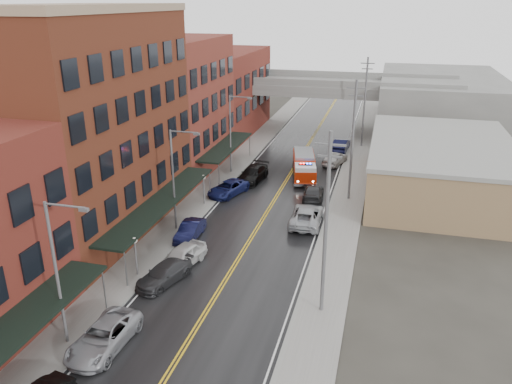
# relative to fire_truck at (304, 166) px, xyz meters

# --- Properties ---
(road) EXTENTS (11.00, 160.00, 0.02)m
(road) POSITION_rel_fire_truck_xyz_m (-1.72, -10.37, -1.45)
(road) COLOR black
(road) RESTS_ON ground
(sidewalk_left) EXTENTS (3.00, 160.00, 0.15)m
(sidewalk_left) POSITION_rel_fire_truck_xyz_m (-9.02, -10.37, -1.39)
(sidewalk_left) COLOR slate
(sidewalk_left) RESTS_ON ground
(sidewalk_right) EXTENTS (3.00, 160.00, 0.15)m
(sidewalk_right) POSITION_rel_fire_truck_xyz_m (5.58, -10.37, -1.39)
(sidewalk_right) COLOR slate
(sidewalk_right) RESTS_ON ground
(curb_left) EXTENTS (0.30, 160.00, 0.15)m
(curb_left) POSITION_rel_fire_truck_xyz_m (-7.37, -10.37, -1.39)
(curb_left) COLOR gray
(curb_left) RESTS_ON ground
(curb_right) EXTENTS (0.30, 160.00, 0.15)m
(curb_right) POSITION_rel_fire_truck_xyz_m (3.93, -10.37, -1.39)
(curb_right) COLOR gray
(curb_right) RESTS_ON ground
(brick_building_b) EXTENTS (9.00, 20.00, 18.00)m
(brick_building_b) POSITION_rel_fire_truck_xyz_m (-15.02, -17.37, 7.54)
(brick_building_b) COLOR #4D2014
(brick_building_b) RESTS_ON ground
(brick_building_c) EXTENTS (9.00, 15.00, 15.00)m
(brick_building_c) POSITION_rel_fire_truck_xyz_m (-15.02, 0.13, 6.04)
(brick_building_c) COLOR maroon
(brick_building_c) RESTS_ON ground
(brick_building_far) EXTENTS (9.00, 20.00, 12.00)m
(brick_building_far) POSITION_rel_fire_truck_xyz_m (-15.02, 17.63, 4.54)
(brick_building_far) COLOR maroon
(brick_building_far) RESTS_ON ground
(tan_building) EXTENTS (14.00, 22.00, 5.00)m
(tan_building) POSITION_rel_fire_truck_xyz_m (14.28, -0.37, 1.04)
(tan_building) COLOR #8F6F4D
(tan_building) RESTS_ON ground
(right_far_block) EXTENTS (18.00, 30.00, 8.00)m
(right_far_block) POSITION_rel_fire_truck_xyz_m (16.28, 29.63, 2.54)
(right_far_block) COLOR slate
(right_far_block) RESTS_ON ground
(awning_0) EXTENTS (2.60, 16.00, 3.09)m
(awning_0) POSITION_rel_fire_truck_xyz_m (-9.21, -36.37, 1.52)
(awning_0) COLOR black
(awning_0) RESTS_ON ground
(awning_1) EXTENTS (2.60, 18.00, 3.09)m
(awning_1) POSITION_rel_fire_truck_xyz_m (-9.21, -17.37, 1.53)
(awning_1) COLOR black
(awning_1) RESTS_ON ground
(awning_2) EXTENTS (2.60, 13.00, 3.09)m
(awning_2) POSITION_rel_fire_truck_xyz_m (-9.21, 0.13, 1.52)
(awning_2) COLOR black
(awning_2) RESTS_ON ground
(globe_lamp_1) EXTENTS (0.44, 0.44, 3.12)m
(globe_lamp_1) POSITION_rel_fire_truck_xyz_m (-8.12, -24.37, 0.85)
(globe_lamp_1) COLOR #59595B
(globe_lamp_1) RESTS_ON ground
(globe_lamp_2) EXTENTS (0.44, 0.44, 3.12)m
(globe_lamp_2) POSITION_rel_fire_truck_xyz_m (-8.12, -10.37, 0.85)
(globe_lamp_2) COLOR #59595B
(globe_lamp_2) RESTS_ON ground
(street_lamp_0) EXTENTS (2.64, 0.22, 9.00)m
(street_lamp_0) POSITION_rel_fire_truck_xyz_m (-8.26, -32.37, 3.72)
(street_lamp_0) COLOR #59595B
(street_lamp_0) RESTS_ON ground
(street_lamp_1) EXTENTS (2.64, 0.22, 9.00)m
(street_lamp_1) POSITION_rel_fire_truck_xyz_m (-8.26, -16.37, 3.72)
(street_lamp_1) COLOR #59595B
(street_lamp_1) RESTS_ON ground
(street_lamp_2) EXTENTS (2.64, 0.22, 9.00)m
(street_lamp_2) POSITION_rel_fire_truck_xyz_m (-8.26, -0.37, 3.72)
(street_lamp_2) COLOR #59595B
(street_lamp_2) RESTS_ON ground
(utility_pole_0) EXTENTS (1.80, 0.24, 12.00)m
(utility_pole_0) POSITION_rel_fire_truck_xyz_m (5.48, -25.37, 4.84)
(utility_pole_0) COLOR #59595B
(utility_pole_0) RESTS_ON ground
(utility_pole_1) EXTENTS (1.80, 0.24, 12.00)m
(utility_pole_1) POSITION_rel_fire_truck_xyz_m (5.48, -5.37, 4.84)
(utility_pole_1) COLOR #59595B
(utility_pole_1) RESTS_ON ground
(utility_pole_2) EXTENTS (1.80, 0.24, 12.00)m
(utility_pole_2) POSITION_rel_fire_truck_xyz_m (5.48, 14.63, 4.84)
(utility_pole_2) COLOR #59595B
(utility_pole_2) RESTS_ON ground
(overpass) EXTENTS (40.00, 10.00, 7.50)m
(overpass) POSITION_rel_fire_truck_xyz_m (-1.72, 21.63, 4.52)
(overpass) COLOR slate
(overpass) RESTS_ON ground
(fire_truck) EXTENTS (4.16, 7.73, 2.70)m
(fire_truck) POSITION_rel_fire_truck_xyz_m (0.00, 0.00, 0.00)
(fire_truck) COLOR #B82308
(fire_truck) RESTS_ON ground
(parked_car_left_2) EXTENTS (2.68, 5.48, 1.50)m
(parked_car_left_2) POSITION_rel_fire_truck_xyz_m (-6.18, -32.17, -0.72)
(parked_car_left_2) COLOR gray
(parked_car_left_2) RESTS_ON ground
(parked_car_left_3) EXTENTS (3.28, 5.14, 1.39)m
(parked_car_left_3) POSITION_rel_fire_truck_xyz_m (-5.83, -24.67, -0.77)
(parked_car_left_3) COLOR #2B2C2E
(parked_car_left_3) RESTS_ON ground
(parked_car_left_4) EXTENTS (2.94, 5.00, 1.60)m
(parked_car_left_4) POSITION_rel_fire_truck_xyz_m (-5.53, -22.12, -0.67)
(parked_car_left_4) COLOR silver
(parked_car_left_4) RESTS_ON ground
(parked_car_left_5) EXTENTS (1.57, 4.30, 1.41)m
(parked_car_left_5) POSITION_rel_fire_truck_xyz_m (-6.72, -17.57, -0.76)
(parked_car_left_5) COLOR black
(parked_car_left_5) RESTS_ON ground
(parked_car_left_6) EXTENTS (3.84, 5.60, 1.42)m
(parked_car_left_6) POSITION_rel_fire_truck_xyz_m (-6.69, -7.17, -0.75)
(parked_car_left_6) COLOR #141A4C
(parked_car_left_6) RESTS_ON ground
(parked_car_left_7) EXTENTS (2.85, 5.78, 1.61)m
(parked_car_left_7) POSITION_rel_fire_truck_xyz_m (-5.32, -2.43, -0.66)
(parked_car_left_7) COLOR black
(parked_car_left_7) RESTS_ON ground
(parked_car_right_0) EXTENTS (2.84, 5.85, 1.60)m
(parked_car_right_0) POSITION_rel_fire_truck_xyz_m (2.32, -12.17, -0.66)
(parked_car_right_0) COLOR #989B9F
(parked_car_right_0) RESTS_ON ground
(parked_car_right_1) EXTENTS (2.39, 5.05, 1.42)m
(parked_car_right_1) POSITION_rel_fire_truck_xyz_m (2.01, -6.17, -0.75)
(parked_car_right_1) COLOR #262729
(parked_car_right_1) RESTS_ON ground
(parked_car_right_2) EXTENTS (3.07, 5.10, 1.62)m
(parked_car_right_2) POSITION_rel_fire_truck_xyz_m (2.84, 5.83, -0.65)
(parked_car_right_2) COLOR #BBBBBB
(parked_car_right_2) RESTS_ON ground
(parked_car_right_3) EXTENTS (2.09, 5.20, 1.68)m
(parked_car_right_3) POSITION_rel_fire_truck_xyz_m (2.99, 11.83, -0.62)
(parked_car_right_3) COLOR black
(parked_car_right_3) RESTS_ON ground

